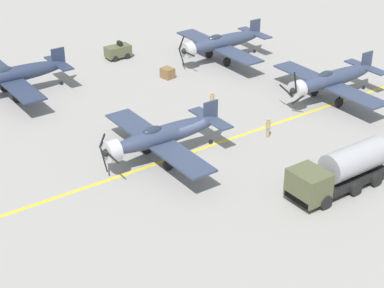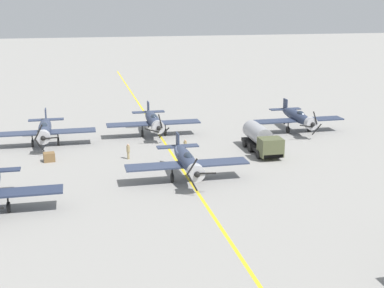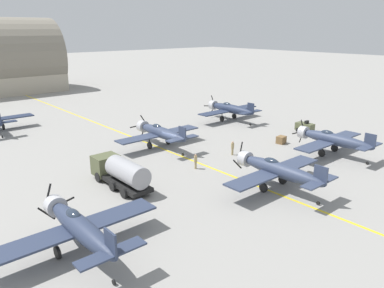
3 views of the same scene
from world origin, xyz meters
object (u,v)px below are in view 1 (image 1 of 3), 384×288
tow_tractor (118,51)px  supply_crate_by_tanker (168,73)px  ground_crew_walking (212,101)px  ground_crew_inspecting (268,127)px  airplane_mid_center (161,136)px  airplane_near_center (331,80)px  fuel_tanker (340,171)px  airplane_near_right (221,43)px  airplane_mid_right (13,75)px

tow_tractor → supply_crate_by_tanker: bearing=-170.5°
ground_crew_walking → ground_crew_inspecting: bearing=-174.7°
airplane_mid_center → tow_tractor: size_ratio=4.62×
airplane_mid_center → airplane_near_center: airplane_near_center is taller
tow_tractor → airplane_mid_center: bearing=159.0°
fuel_tanker → airplane_near_right: bearing=-19.2°
ground_crew_walking → ground_crew_inspecting: (-6.57, -0.62, -0.03)m
fuel_tanker → tow_tractor: 31.34m
ground_crew_inspecting → airplane_mid_center: bearing=79.0°
airplane_near_right → fuel_tanker: airplane_near_right is taller
fuel_tanker → ground_crew_inspecting: size_ratio=4.71×
airplane_mid_center → ground_crew_walking: (4.84, -8.29, -1.06)m
airplane_near_right → fuel_tanker: bearing=156.4°
ground_crew_walking → airplane_mid_right: bearing=44.8°
airplane_near_center → ground_crew_inspecting: 9.57m
airplane_near_right → fuel_tanker: (-24.48, 8.53, -0.50)m
airplane_mid_right → airplane_near_right: bearing=-105.0°
airplane_mid_right → airplane_mid_center: (-17.69, -4.45, -0.00)m
airplane_near_center → airplane_mid_center: bearing=86.3°
airplane_near_center → supply_crate_by_tanker: 15.66m
airplane_mid_right → supply_crate_by_tanker: (-4.31, -13.73, -1.51)m
airplane_mid_right → ground_crew_inspecting: bearing=-150.4°
airplane_near_center → supply_crate_by_tanker: airplane_near_center is taller
fuel_tanker → airplane_mid_right: bearing=23.3°
tow_tractor → ground_crew_inspecting: size_ratio=1.53×
fuel_tanker → ground_crew_walking: bearing=-2.3°
airplane_near_right → fuel_tanker: size_ratio=1.50×
tow_tractor → ground_crew_walking: tow_tractor is taller
ground_crew_inspecting → airplane_mid_right: bearing=34.5°
airplane_mid_right → ground_crew_walking: (-12.85, -12.74, -1.06)m
airplane_near_center → tow_tractor: airplane_near_center is taller
supply_crate_by_tanker → airplane_mid_center: bearing=145.2°
airplane_mid_right → ground_crew_walking: bearing=-140.2°
airplane_near_right → airplane_near_center: 13.61m
fuel_tanker → tow_tractor: (31.33, -0.35, -0.72)m
airplane_near_right → fuel_tanker: 25.93m
ground_crew_walking → airplane_near_center: bearing=-113.6°
tow_tractor → ground_crew_inspecting: 22.62m
airplane_mid_right → tow_tractor: 12.94m
airplane_near_right → tow_tractor: 10.74m
airplane_mid_right → tow_tractor: size_ratio=4.62×
airplane_near_right → ground_crew_inspecting: 17.40m
fuel_tanker → ground_crew_walking: 15.32m
airplane_mid_center → fuel_tanker: (-10.46, -7.68, -0.50)m
airplane_mid_right → ground_crew_inspecting: 23.60m
airplane_mid_center → airplane_mid_right: bearing=20.7°
ground_crew_inspecting → supply_crate_by_tanker: ground_crew_inspecting is taller
airplane_mid_center → supply_crate_by_tanker: airplane_mid_center is taller
airplane_near_right → airplane_mid_right: size_ratio=1.00×
fuel_tanker → tow_tractor: size_ratio=3.08×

